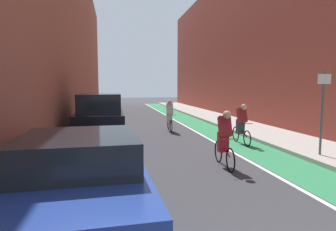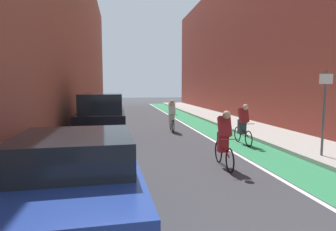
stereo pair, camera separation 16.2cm
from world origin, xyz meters
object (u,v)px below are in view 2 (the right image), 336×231
parked_sedan_blue (77,178)px  cyclist_mid (224,137)px  street_sign_post (324,105)px  cyclist_trailing (243,123)px  parked_suv_black (102,118)px  cyclist_far (172,115)px

parked_sedan_blue → cyclist_mid: (3.54, 2.81, 0.06)m
cyclist_mid → street_sign_post: (3.28, 0.25, 0.84)m
cyclist_trailing → cyclist_mid: bearing=-122.8°
parked_suv_black → street_sign_post: size_ratio=1.68×
cyclist_far → street_sign_post: (3.54, -6.34, 0.84)m
cyclist_mid → parked_sedan_blue: bearing=-141.6°
cyclist_trailing → street_sign_post: bearing=-63.0°
parked_suv_black → cyclist_mid: parked_suv_black is taller
parked_sedan_blue → cyclist_far: bearing=70.8°
parked_sedan_blue → parked_suv_black: parked_suv_black is taller
parked_suv_black → cyclist_trailing: parked_suv_black is taller
cyclist_mid → cyclist_trailing: 3.52m
parked_sedan_blue → cyclist_mid: size_ratio=2.67×
cyclist_trailing → street_sign_post: street_sign_post is taller
parked_sedan_blue → cyclist_trailing: (5.45, 5.77, 0.06)m
street_sign_post → parked_sedan_blue: bearing=-155.8°
street_sign_post → cyclist_trailing: bearing=117.0°
parked_suv_black → cyclist_trailing: 5.59m
cyclist_trailing → cyclist_far: bearing=120.7°
cyclist_far → street_sign_post: street_sign_post is taller
cyclist_trailing → parked_sedan_blue: bearing=-133.4°
cyclist_far → cyclist_mid: bearing=-87.7°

